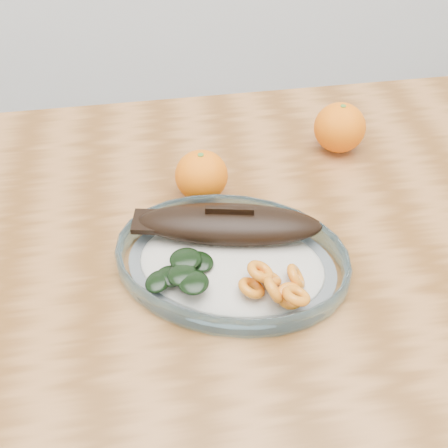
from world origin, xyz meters
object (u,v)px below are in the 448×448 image
(plated_meal, at_px, (231,257))
(orange_left, at_px, (201,176))
(dining_table, at_px, (259,309))
(orange_right, at_px, (340,128))

(plated_meal, relative_size, orange_left, 9.04)
(plated_meal, height_order, orange_left, plated_meal)
(dining_table, bearing_deg, orange_right, 52.83)
(plated_meal, distance_m, orange_left, 0.14)
(orange_left, distance_m, orange_right, 0.23)
(dining_table, height_order, orange_left, orange_left)
(dining_table, xyz_separation_m, orange_left, (-0.06, 0.14, 0.14))
(dining_table, bearing_deg, orange_left, 113.45)
(dining_table, distance_m, orange_right, 0.30)
(orange_left, bearing_deg, orange_right, 19.69)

